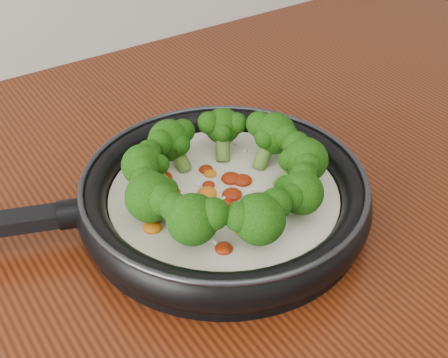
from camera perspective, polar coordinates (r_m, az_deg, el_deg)
skillet at (r=0.65m, az=-0.26°, el=-1.31°), size 0.51×0.39×0.09m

